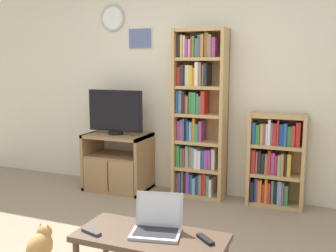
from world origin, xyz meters
name	(u,v)px	position (x,y,z in m)	size (l,w,h in m)	color
wall_back	(193,82)	(-0.01, 2.10, 1.30)	(7.11, 0.09, 2.60)	beige
tv_stand	(117,162)	(-0.85, 1.79, 0.34)	(0.75, 0.50, 0.68)	#9E754C
television	(115,112)	(-0.86, 1.78, 0.95)	(0.69, 0.18, 0.53)	black
bookshelf_tall	(198,116)	(0.12, 1.93, 0.93)	(0.59, 0.28, 1.89)	tan
bookshelf_short	(275,161)	(0.98, 1.94, 0.49)	(0.59, 0.26, 0.99)	tan
coffee_table	(151,241)	(0.42, -0.02, 0.34)	(1.02, 0.46, 0.38)	#4C3828
laptop	(157,223)	(0.44, 0.05, 0.45)	(0.38, 0.34, 0.25)	#B7BABC
remote_near_laptop	(205,239)	(0.78, 0.04, 0.39)	(0.15, 0.14, 0.02)	black
remote_far_from_laptop	(91,232)	(0.03, -0.14, 0.39)	(0.17, 0.09, 0.02)	#38383A
cat	(40,246)	(-0.54, 0.01, 0.12)	(0.21, 0.47, 0.28)	#B78447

